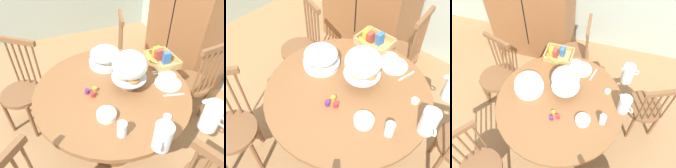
# 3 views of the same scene
# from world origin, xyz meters

# --- Properties ---
(ground_plane) EXTENTS (10.00, 10.00, 0.00)m
(ground_plane) POSITION_xyz_m (0.00, 0.00, 0.00)
(ground_plane) COLOR #997047
(wooden_armoire) EXTENTS (1.18, 0.60, 1.96)m
(wooden_armoire) POSITION_xyz_m (-0.66, 1.50, 0.98)
(wooden_armoire) COLOR brown
(wooden_armoire) RESTS_ON ground_plane
(dining_table) EXTENTS (1.26, 1.26, 0.74)m
(dining_table) POSITION_xyz_m (0.14, 0.13, 0.54)
(dining_table) COLOR brown
(dining_table) RESTS_ON ground_plane
(windsor_chair_near_window) EXTENTS (0.46, 0.47, 0.97)m
(windsor_chair_near_window) POSITION_xyz_m (-0.44, -0.60, 0.45)
(windsor_chair_near_window) COLOR brown
(windsor_chair_near_window) RESTS_ON ground_plane
(windsor_chair_far_side) EXTENTS (0.40, 0.40, 0.97)m
(windsor_chair_far_side) POSITION_xyz_m (0.08, 1.06, 0.45)
(windsor_chair_far_side) COLOR brown
(windsor_chair_far_side) RESTS_ON ground_plane
(windsor_chair_host_seat) EXTENTS (0.43, 0.42, 0.97)m
(windsor_chair_host_seat) POSITION_xyz_m (-0.74, 0.44, 0.45)
(windsor_chair_host_seat) COLOR brown
(windsor_chair_host_seat) RESTS_ON ground_plane
(pastry_stand_with_dome) EXTENTS (0.28, 0.28, 0.34)m
(pastry_stand_with_dome) POSITION_xyz_m (0.16, 0.27, 0.94)
(pastry_stand_with_dome) COLOR silver
(pastry_stand_with_dome) RESTS_ON dining_table
(fruit_platter_covered) EXTENTS (0.30, 0.30, 0.18)m
(fruit_platter_covered) POSITION_xyz_m (-0.20, 0.20, 0.83)
(fruit_platter_covered) COLOR silver
(fruit_platter_covered) RESTS_ON dining_table
(orange_juice_pitcher) EXTENTS (0.16, 0.15, 0.19)m
(orange_juice_pitcher) POSITION_xyz_m (0.75, 0.21, 0.83)
(orange_juice_pitcher) COLOR silver
(orange_juice_pitcher) RESTS_ON dining_table
(milk_pitcher) EXTENTS (0.20, 0.12, 0.21)m
(milk_pitcher) POSITION_xyz_m (0.73, 0.58, 0.84)
(milk_pitcher) COLOR silver
(milk_pitcher) RESTS_ON dining_table
(cereal_basket) EXTENTS (0.32, 0.30, 0.12)m
(cereal_basket) POSITION_xyz_m (-0.04, 0.68, 0.78)
(cereal_basket) COLOR tan
(cereal_basket) RESTS_ON dining_table
(china_plate_large) EXTENTS (0.22, 0.22, 0.01)m
(china_plate_large) POSITION_xyz_m (0.25, 0.58, 0.75)
(china_plate_large) COLOR white
(china_plate_large) RESTS_ON dining_table
(china_plate_small) EXTENTS (0.15, 0.15, 0.01)m
(china_plate_small) POSITION_xyz_m (0.18, 0.63, 0.76)
(china_plate_small) COLOR white
(china_plate_small) RESTS_ON china_plate_large
(cereal_bowl) EXTENTS (0.14, 0.14, 0.04)m
(cereal_bowl) POSITION_xyz_m (0.40, -0.02, 0.76)
(cereal_bowl) COLOR white
(cereal_bowl) RESTS_ON dining_table
(drinking_glass) EXTENTS (0.06, 0.06, 0.11)m
(drinking_glass) POSITION_xyz_m (0.58, 0.02, 0.80)
(drinking_glass) COLOR silver
(drinking_glass) RESTS_ON dining_table
(butter_dish) EXTENTS (0.06, 0.06, 0.02)m
(butter_dish) POSITION_xyz_m (0.57, 0.37, 0.75)
(butter_dish) COLOR beige
(butter_dish) RESTS_ON dining_table
(jam_jar_strawberry) EXTENTS (0.04, 0.04, 0.04)m
(jam_jar_strawberry) POSITION_xyz_m (0.17, -0.04, 0.76)
(jam_jar_strawberry) COLOR #B7282D
(jam_jar_strawberry) RESTS_ON dining_table
(jam_jar_apricot) EXTENTS (0.04, 0.04, 0.04)m
(jam_jar_apricot) POSITION_xyz_m (0.12, -0.01, 0.76)
(jam_jar_apricot) COLOR orange
(jam_jar_apricot) RESTS_ON dining_table
(jam_jar_grape) EXTENTS (0.04, 0.04, 0.04)m
(jam_jar_grape) POSITION_xyz_m (0.12, -0.07, 0.76)
(jam_jar_grape) COLOR #5B2366
(jam_jar_grape) RESTS_ON dining_table
(table_knife) EXTENTS (0.05, 0.17, 0.01)m
(table_knife) POSITION_xyz_m (0.12, 0.62, 0.74)
(table_knife) COLOR silver
(table_knife) RESTS_ON dining_table
(dinner_fork) EXTENTS (0.05, 0.17, 0.01)m
(dinner_fork) POSITION_xyz_m (0.09, 0.62, 0.74)
(dinner_fork) COLOR silver
(dinner_fork) RESTS_ON dining_table
(soup_spoon) EXTENTS (0.05, 0.17, 0.01)m
(soup_spoon) POSITION_xyz_m (0.39, 0.55, 0.74)
(soup_spoon) COLOR silver
(soup_spoon) RESTS_ON dining_table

